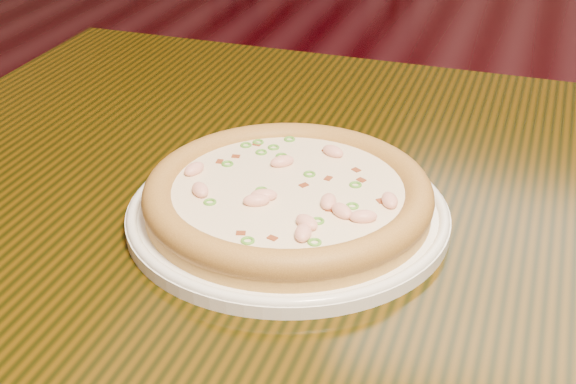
% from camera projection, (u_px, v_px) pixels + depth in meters
% --- Properties ---
extents(hero_table, '(1.20, 0.80, 0.75)m').
position_uv_depth(hero_table, '(417.00, 299.00, 0.81)').
color(hero_table, black).
rests_on(hero_table, ground).
extents(plate, '(0.30, 0.30, 0.02)m').
position_uv_depth(plate, '(288.00, 212.00, 0.75)').
color(plate, white).
rests_on(plate, hero_table).
extents(pizza, '(0.27, 0.27, 0.03)m').
position_uv_depth(pizza, '(288.00, 195.00, 0.74)').
color(pizza, gold).
rests_on(pizza, plate).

